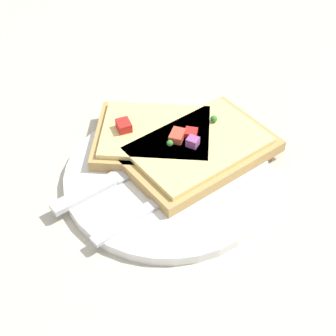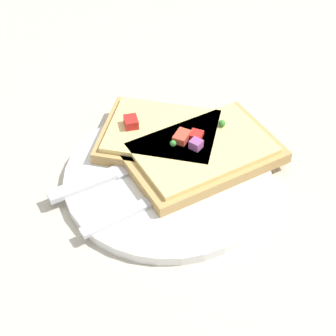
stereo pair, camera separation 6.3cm
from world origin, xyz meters
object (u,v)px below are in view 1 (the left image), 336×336
Objects in this scene: knife at (122,175)px; pizza_slice_corner at (152,137)px; fork at (183,186)px; pizza_slice_main at (199,150)px; plate at (168,178)px.

knife is 0.07m from pizza_slice_corner.
fork is 1.00× the size of knife.
knife is 0.09m from pizza_slice_main.
plate is 0.06m from pizza_slice_corner.
pizza_slice_main is (0.05, -0.03, 0.01)m from fork.
fork is 0.08m from pizza_slice_corner.
knife reaches higher than fork.
pizza_slice_main is 0.06m from pizza_slice_corner.
fork is 1.18× the size of pizza_slice_corner.
fork is 0.06m from pizza_slice_main.
plate is at bearing -33.22° from knife.
plate is 1.16× the size of fork.
pizza_slice_corner is at bearing 23.17° from knife.
plate is at bearing 87.89° from fork.
fork is at bearing -60.14° from pizza_slice_corner.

